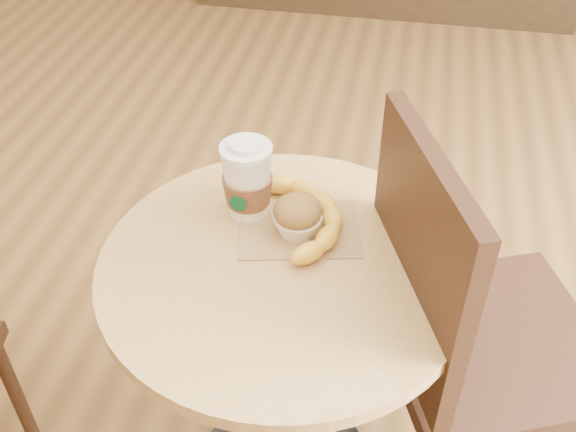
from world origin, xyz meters
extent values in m
cylinder|color=black|center=(0.03, 0.00, 0.38)|extent=(0.07, 0.07, 0.72)
cylinder|color=tan|center=(0.03, 0.00, 0.73)|extent=(0.72, 0.72, 0.03)
cylinder|color=black|center=(-0.66, -0.06, 0.22)|extent=(0.03, 0.03, 0.43)
cube|color=black|center=(0.46, 0.09, 0.50)|extent=(0.59, 0.59, 0.04)
cylinder|color=black|center=(0.57, 0.33, 0.25)|extent=(0.04, 0.04, 0.50)
cylinder|color=black|center=(0.21, 0.19, 0.25)|extent=(0.04, 0.04, 0.50)
cube|color=black|center=(0.28, 0.01, 0.79)|extent=(0.19, 0.41, 0.47)
cube|color=#99764A|center=(0.04, 0.09, 0.75)|extent=(0.27, 0.23, 0.00)
cylinder|color=white|center=(-0.07, 0.13, 0.91)|extent=(0.10, 0.10, 0.01)
cylinder|color=white|center=(-0.07, 0.13, 0.92)|extent=(0.07, 0.07, 0.01)
cylinder|color=#064426|center=(-0.08, 0.08, 0.81)|extent=(0.04, 0.01, 0.04)
ellipsoid|color=brown|center=(0.04, 0.08, 0.81)|extent=(0.10, 0.10, 0.06)
ellipsoid|color=beige|center=(0.04, 0.08, 0.83)|extent=(0.04, 0.04, 0.02)
camera|label=1|loc=(0.22, -0.92, 1.64)|focal=42.00mm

